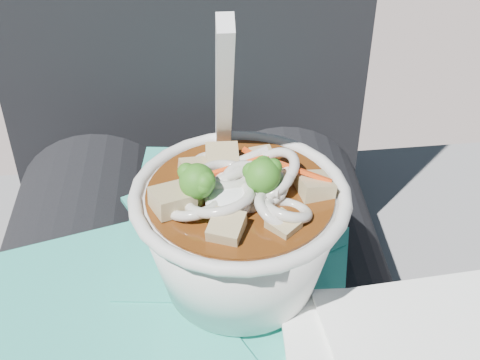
{
  "coord_description": "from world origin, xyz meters",
  "views": [
    {
      "loc": [
        0.01,
        -0.31,
        1.0
      ],
      "look_at": [
        0.04,
        0.01,
        0.75
      ],
      "focal_mm": 50.0,
      "sensor_mm": 36.0,
      "label": 1
    }
  ],
  "objects": [
    {
      "name": "udon_bowl",
      "position": [
        0.04,
        0.01,
        0.71
      ],
      "size": [
        0.16,
        0.16,
        0.19
      ],
      "color": "silver",
      "rests_on": "plastic_bag"
    },
    {
      "name": "person_body",
      "position": [
        0.0,
        0.09,
        0.58
      ],
      "size": [
        0.34,
        0.94,
        1.04
      ],
      "color": "black",
      "rests_on": "ground"
    },
    {
      "name": "plastic_bag",
      "position": [
        0.01,
        -0.01,
        0.65
      ],
      "size": [
        0.36,
        0.37,
        0.02
      ],
      "color": "teal",
      "rests_on": "lap"
    }
  ]
}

